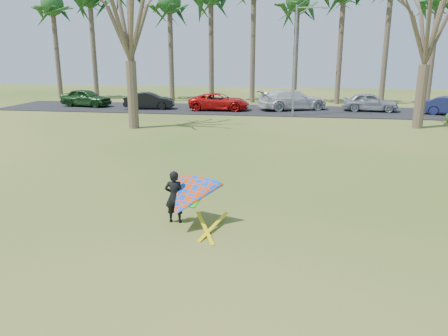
% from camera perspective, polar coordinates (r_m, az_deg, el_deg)
% --- Properties ---
extents(ground, '(100.00, 100.00, 0.00)m').
position_cam_1_polar(ground, '(12.63, -1.48, -7.15)').
color(ground, '#225111').
rests_on(ground, ground).
extents(parking_strip, '(46.00, 7.00, 0.06)m').
position_cam_1_polar(parking_strip, '(36.86, 5.85, 7.51)').
color(parking_strip, black).
rests_on(parking_strip, ground).
extents(palm_0, '(4.84, 4.84, 10.84)m').
position_cam_1_polar(palm_0, '(49.10, -21.51, 19.13)').
color(palm_0, brown).
rests_on(palm_0, ground).
extents(palm_3, '(4.84, 4.84, 10.84)m').
position_cam_1_polar(palm_3, '(44.43, -7.14, 20.54)').
color(palm_3, '#4B3D2D').
rests_on(palm_3, ground).
extents(palm_6, '(4.84, 4.84, 10.84)m').
position_cam_1_polar(palm_6, '(42.72, 9.61, 20.68)').
color(palm_6, brown).
rests_on(palm_6, ground).
extents(bare_tree_left, '(6.60, 6.60, 9.70)m').
position_cam_1_polar(bare_tree_left, '(28.47, -12.41, 18.98)').
color(bare_tree_left, '#4F3D2F').
rests_on(bare_tree_left, ground).
extents(bare_tree_right, '(6.27, 6.27, 9.21)m').
position_cam_1_polar(bare_tree_right, '(30.55, 25.24, 17.00)').
color(bare_tree_right, '#453829').
rests_on(bare_tree_right, ground).
extents(streetlight, '(2.28, 0.18, 8.00)m').
position_cam_1_polar(streetlight, '(33.49, 9.53, 14.26)').
color(streetlight, gray).
rests_on(streetlight, ground).
extents(car_0, '(4.66, 2.36, 1.52)m').
position_cam_1_polar(car_0, '(40.93, -17.58, 8.75)').
color(car_0, '#183D18').
rests_on(car_0, parking_strip).
extents(car_1, '(4.29, 1.93, 1.37)m').
position_cam_1_polar(car_1, '(37.85, -9.74, 8.66)').
color(car_1, black).
rests_on(car_1, parking_strip).
extents(car_2, '(5.05, 2.46, 1.38)m').
position_cam_1_polar(car_2, '(36.50, -0.65, 8.65)').
color(car_2, red).
rests_on(car_2, parking_strip).
extents(car_3, '(6.23, 4.54, 1.68)m').
position_cam_1_polar(car_3, '(37.18, 8.95, 8.82)').
color(car_3, silver).
rests_on(car_3, parking_strip).
extents(car_4, '(4.50, 2.15, 1.48)m').
position_cam_1_polar(car_4, '(37.74, 18.54, 8.17)').
color(car_4, '#8F949B').
rests_on(car_4, parking_strip).
extents(kite_flyer, '(2.13, 2.39, 2.02)m').
position_cam_1_polar(kite_flyer, '(12.15, -4.91, -3.87)').
color(kite_flyer, black).
rests_on(kite_flyer, ground).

